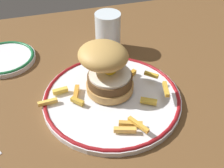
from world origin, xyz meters
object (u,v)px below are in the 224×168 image
object	(u,v)px
dinner_plate	(112,97)
burger	(106,67)
water_glass	(108,34)
side_plate	(5,58)

from	to	relation	value
dinner_plate	burger	xyz separation A→B (cm)	(-0.42, 2.74, 6.15)
burger	water_glass	xyz separation A→B (cm)	(5.15, 17.08, -2.48)
dinner_plate	side_plate	world-z (taller)	same
dinner_plate	burger	bearing A→B (deg)	98.69
water_glass	side_plate	bearing A→B (deg)	175.69
dinner_plate	water_glass	distance (cm)	20.71
burger	water_glass	world-z (taller)	burger
dinner_plate	side_plate	bearing A→B (deg)	135.43
burger	water_glass	distance (cm)	18.01
burger	side_plate	size ratio (longest dim) A/B	0.80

